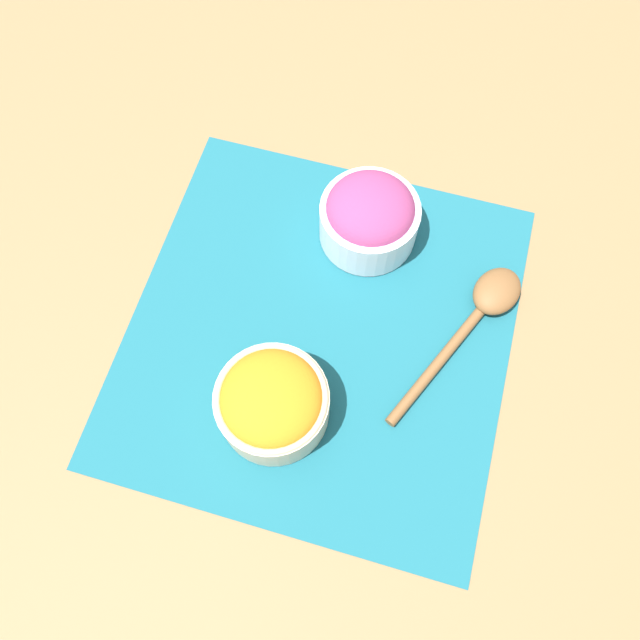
# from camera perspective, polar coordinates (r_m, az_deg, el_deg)

# --- Properties ---
(ground_plane) EXTENTS (3.00, 3.00, 0.00)m
(ground_plane) POSITION_cam_1_polar(r_m,az_deg,el_deg) (0.71, 0.00, -1.04)
(ground_plane) COLOR olive
(placemat) EXTENTS (0.44, 0.42, 0.00)m
(placemat) POSITION_cam_1_polar(r_m,az_deg,el_deg) (0.71, 0.00, -0.98)
(placemat) COLOR #195B6B
(placemat) RESTS_ON ground_plane
(carrot_bowl) EXTENTS (0.12, 0.12, 0.08)m
(carrot_bowl) POSITION_cam_1_polar(r_m,az_deg,el_deg) (0.64, -4.38, -7.51)
(carrot_bowl) COLOR #C6B28E
(carrot_bowl) RESTS_ON placemat
(onion_bowl) EXTENTS (0.12, 0.12, 0.08)m
(onion_bowl) POSITION_cam_1_polar(r_m,az_deg,el_deg) (0.73, 4.55, 9.43)
(onion_bowl) COLOR silver
(onion_bowl) RESTS_ON placemat
(wooden_spoon) EXTENTS (0.22, 0.12, 0.03)m
(wooden_spoon) POSITION_cam_1_polar(r_m,az_deg,el_deg) (0.73, 14.74, 1.11)
(wooden_spoon) COLOR brown
(wooden_spoon) RESTS_ON placemat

